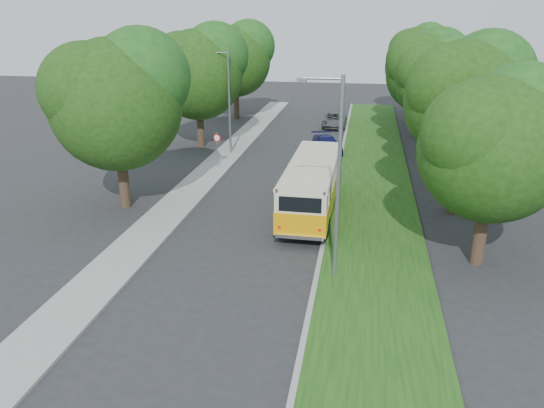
% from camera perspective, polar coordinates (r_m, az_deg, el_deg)
% --- Properties ---
extents(ground, '(120.00, 120.00, 0.00)m').
position_cam_1_polar(ground, '(24.28, -3.13, -4.52)').
color(ground, '#28282A').
rests_on(ground, ground).
extents(curb, '(0.20, 70.00, 0.15)m').
position_cam_1_polar(curb, '(28.36, 6.25, -0.75)').
color(curb, gray).
rests_on(curb, ground).
extents(grass_verge, '(4.50, 70.00, 0.13)m').
position_cam_1_polar(grass_verge, '(28.34, 10.99, -1.05)').
color(grass_verge, '#174612').
rests_on(grass_verge, ground).
extents(sidewalk, '(2.20, 70.00, 0.12)m').
position_cam_1_polar(sidewalk, '(30.01, -9.96, 0.21)').
color(sidewalk, gray).
rests_on(sidewalk, ground).
extents(treeline, '(24.27, 41.91, 9.46)m').
position_cam_1_polar(treeline, '(39.76, 7.26, 13.86)').
color(treeline, '#332319').
rests_on(treeline, ground).
extents(lamppost_near, '(1.71, 0.16, 8.00)m').
position_cam_1_polar(lamppost_near, '(19.86, 6.93, 3.19)').
color(lamppost_near, gray).
rests_on(lamppost_near, ground).
extents(lamppost_far, '(1.71, 0.16, 7.50)m').
position_cam_1_polar(lamppost_far, '(39.22, -4.76, 11.20)').
color(lamppost_far, gray).
rests_on(lamppost_far, ground).
extents(warning_sign, '(0.56, 0.10, 2.50)m').
position_cam_1_polar(warning_sign, '(35.81, -5.95, 6.40)').
color(warning_sign, gray).
rests_on(warning_sign, ground).
extents(vintage_bus, '(2.59, 9.59, 2.84)m').
position_cam_1_polar(vintage_bus, '(27.79, 4.32, 1.82)').
color(vintage_bus, '#F6A407').
rests_on(vintage_bus, ground).
extents(car_silver, '(2.48, 3.84, 1.21)m').
position_cam_1_polar(car_silver, '(34.25, 3.67, 3.92)').
color(car_silver, '#9F9EA2').
rests_on(car_silver, ground).
extents(car_white, '(1.74, 4.65, 1.52)m').
position_cam_1_polar(car_white, '(35.59, 4.20, 4.78)').
color(car_white, silver).
rests_on(car_white, ground).
extents(car_blue, '(2.97, 4.65, 1.25)m').
position_cam_1_polar(car_blue, '(40.42, 5.89, 6.38)').
color(car_blue, '#131453').
rests_on(car_blue, ground).
extents(car_grey, '(2.13, 4.60, 1.28)m').
position_cam_1_polar(car_grey, '(49.92, 6.76, 8.97)').
color(car_grey, '#515458').
rests_on(car_grey, ground).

